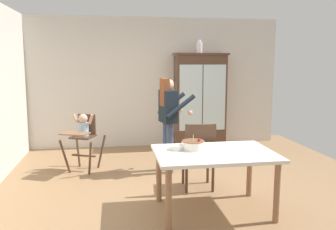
{
  "coord_description": "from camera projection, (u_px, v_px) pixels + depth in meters",
  "views": [
    {
      "loc": [
        -0.96,
        -4.7,
        1.8
      ],
      "look_at": [
        -0.05,
        0.7,
        0.95
      ],
      "focal_mm": 37.22,
      "sensor_mm": 36.0,
      "label": 1
    }
  ],
  "objects": [
    {
      "name": "ground_plane",
      "position": [
        180.0,
        187.0,
        5.02
      ],
      "size": [
        6.24,
        6.24,
        0.0
      ],
      "primitive_type": "plane",
      "color": "#93704C"
    },
    {
      "name": "serving_bowl",
      "position": [
        177.0,
        147.0,
        4.2
      ],
      "size": [
        0.18,
        0.18,
        0.05
      ],
      "primitive_type": "cylinder",
      "color": "silver",
      "rests_on": "dining_table"
    },
    {
      "name": "dining_table",
      "position": [
        214.0,
        159.0,
        4.13
      ],
      "size": [
        1.41,
        0.99,
        0.74
      ],
      "color": "silver",
      "rests_on": "ground_plane"
    },
    {
      "name": "wall_back",
      "position": [
        155.0,
        83.0,
        7.37
      ],
      "size": [
        5.32,
        0.06,
        2.7
      ],
      "primitive_type": "cube",
      "color": "beige",
      "rests_on": "ground_plane"
    },
    {
      "name": "adult_person",
      "position": [
        168.0,
        113.0,
        5.61
      ],
      "size": [
        0.57,
        0.56,
        1.53
      ],
      "rotation": [
        0.0,
        0.0,
        1.77
      ],
      "color": "#3D4C6B",
      "rests_on": "ground_plane"
    },
    {
      "name": "birthday_cake",
      "position": [
        193.0,
        145.0,
        4.21
      ],
      "size": [
        0.28,
        0.28,
        0.19
      ],
      "color": "white",
      "rests_on": "dining_table"
    },
    {
      "name": "ceramic_vase",
      "position": [
        199.0,
        47.0,
        7.15
      ],
      "size": [
        0.13,
        0.13,
        0.27
      ],
      "color": "white",
      "rests_on": "china_cabinet"
    },
    {
      "name": "dining_chair_far_side",
      "position": [
        199.0,
        152.0,
        4.83
      ],
      "size": [
        0.48,
        0.48,
        0.96
      ],
      "rotation": [
        0.0,
        0.0,
        3.06
      ],
      "color": "#4C3323",
      "rests_on": "ground_plane"
    },
    {
      "name": "china_cabinet",
      "position": [
        200.0,
        100.0,
        7.32
      ],
      "size": [
        1.11,
        0.48,
        1.96
      ],
      "color": "#4C3323",
      "rests_on": "ground_plane"
    },
    {
      "name": "high_chair_with_toddler",
      "position": [
        83.0,
        132.0,
        5.7
      ],
      "size": [
        0.75,
        0.82,
        0.95
      ],
      "rotation": [
        0.0,
        0.0,
        -0.4
      ],
      "color": "#4C3323",
      "rests_on": "ground_plane"
    }
  ]
}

